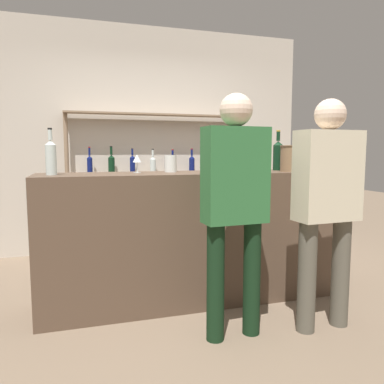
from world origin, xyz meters
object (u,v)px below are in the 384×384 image
customer_center (235,197)px  customer_right (327,198)px  wine_glass (137,159)px  counter_bottle_2 (262,157)px  counter_bottle_1 (51,157)px  ice_bucket (292,158)px  counter_bottle_3 (209,156)px  cork_jar (171,164)px  counter_bottle_0 (278,155)px

customer_center → customer_right: customer_center is taller
wine_glass → counter_bottle_2: bearing=-7.0°
counter_bottle_1 → wine_glass: size_ratio=2.30×
wine_glass → ice_bucket: ice_bucket is taller
counter_bottle_1 → counter_bottle_2: (1.69, -0.01, -0.01)m
wine_glass → customer_right: customer_right is taller
counter_bottle_3 → ice_bucket: (0.70, -0.13, -0.02)m
counter_bottle_3 → cork_jar: bearing=165.6°
counter_bottle_0 → counter_bottle_3: 0.70m
counter_bottle_1 → customer_right: 1.98m
wine_glass → customer_right: (1.18, -0.84, -0.25)m
counter_bottle_3 → customer_center: customer_center is taller
wine_glass → ice_bucket: (1.30, -0.20, 0.00)m
counter_bottle_2 → counter_bottle_3: (-0.46, 0.06, 0.00)m
counter_bottle_3 → wine_glass: size_ratio=2.36×
counter_bottle_0 → wine_glass: counter_bottle_0 is taller
ice_bucket → counter_bottle_0: bearing=91.8°
counter_bottle_0 → counter_bottle_2: bearing=-146.1°
counter_bottle_1 → ice_bucket: (1.94, -0.08, -0.02)m
ice_bucket → wine_glass: bearing=171.4°
counter_bottle_1 → wine_glass: 0.65m
counter_bottle_0 → counter_bottle_3: counter_bottle_0 is taller
cork_jar → customer_center: (0.24, -0.79, -0.19)m
ice_bucket → customer_right: (-0.12, -0.64, -0.26)m
ice_bucket → customer_right: size_ratio=0.14×
counter_bottle_0 → ice_bucket: 0.23m
customer_right → counter_bottle_2: bearing=7.1°
counter_bottle_1 → ice_bucket: size_ratio=1.52×
counter_bottle_0 → customer_center: customer_center is taller
counter_bottle_0 → counter_bottle_1: 1.93m
customer_center → counter_bottle_2: bearing=-42.0°
counter_bottle_3 → customer_center: size_ratio=0.21×
wine_glass → cork_jar: (0.28, 0.01, -0.04)m
ice_bucket → customer_center: customer_center is taller
counter_bottle_1 → customer_right: bearing=-21.8°
wine_glass → counter_bottle_0: bearing=1.4°
ice_bucket → cork_jar: (-1.02, 0.21, -0.04)m
counter_bottle_0 → customer_right: customer_right is taller
counter_bottle_3 → customer_right: size_ratio=0.22×
counter_bottle_1 → cork_jar: (0.92, 0.13, -0.06)m
counter_bottle_2 → wine_glass: bearing=173.0°
customer_right → counter_bottle_1: bearing=65.0°
cork_jar → customer_right: 1.26m
counter_bottle_2 → customer_right: (0.13, -0.71, -0.27)m
counter_bottle_1 → wine_glass: (0.64, 0.11, -0.02)m
wine_glass → customer_center: 0.96m
counter_bottle_2 → cork_jar: counter_bottle_2 is taller
counter_bottle_1 → customer_right: customer_right is taller
counter_bottle_0 → counter_bottle_3: bearing=-171.8°
ice_bucket → customer_center: size_ratio=0.14×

